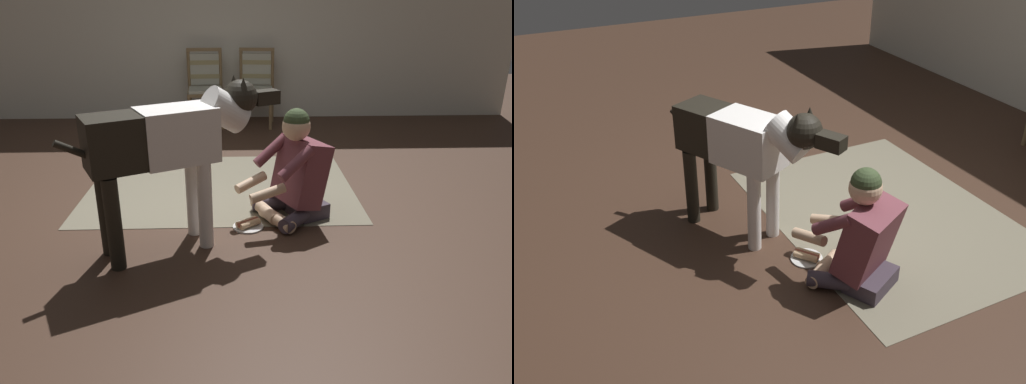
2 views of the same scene
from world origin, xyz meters
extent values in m
plane|color=#412B1E|center=(0.00, 0.00, 0.00)|extent=(14.04, 14.04, 0.00)
cube|color=#766F5A|center=(0.06, 0.36, 0.00)|extent=(2.34, 1.70, 0.01)
cube|color=#3F3440|center=(0.74, -0.26, 0.06)|extent=(0.37, 0.41, 0.12)
cylinder|color=#3F3440|center=(0.67, -0.47, 0.07)|extent=(0.33, 0.38, 0.11)
cylinder|color=beige|center=(0.50, -0.48, 0.06)|extent=(0.27, 0.36, 0.09)
cylinder|color=#3F3440|center=(0.53, -0.20, 0.07)|extent=(0.40, 0.12, 0.11)
cylinder|color=beige|center=(0.43, -0.33, 0.06)|extent=(0.23, 0.37, 0.09)
cube|color=brown|center=(0.70, -0.28, 0.36)|extent=(0.47, 0.50, 0.52)
cylinder|color=brown|center=(0.63, -0.51, 0.50)|extent=(0.30, 0.20, 0.24)
cylinder|color=beige|center=(0.43, -0.56, 0.30)|extent=(0.28, 0.15, 0.12)
cylinder|color=brown|center=(0.47, -0.20, 0.50)|extent=(0.30, 0.20, 0.24)
cylinder|color=beige|center=(0.32, -0.34, 0.30)|extent=(0.26, 0.22, 0.12)
sphere|color=beige|center=(0.65, -0.31, 0.72)|extent=(0.21, 0.21, 0.21)
sphere|color=#374628|center=(0.65, -0.31, 0.76)|extent=(0.19, 0.19, 0.19)
cylinder|color=white|center=(-0.10, -0.57, 0.30)|extent=(0.10, 0.10, 0.60)
cylinder|color=white|center=(0.00, -0.76, 0.30)|extent=(0.10, 0.10, 0.60)
cylinder|color=black|center=(-0.64, -0.84, 0.30)|extent=(0.10, 0.10, 0.60)
cylinder|color=black|center=(-0.54, -1.04, 0.30)|extent=(0.10, 0.10, 0.60)
cube|color=white|center=(-0.16, -0.72, 0.78)|extent=(0.57, 0.50, 0.35)
cube|color=black|center=(-0.49, -0.89, 0.78)|extent=(0.50, 0.45, 0.33)
cylinder|color=white|center=(0.14, -0.57, 0.90)|extent=(0.41, 0.35, 0.33)
sphere|color=black|center=(0.24, -0.51, 0.97)|extent=(0.23, 0.23, 0.23)
cube|color=black|center=(0.42, -0.43, 0.96)|extent=(0.20, 0.17, 0.09)
cone|color=black|center=(0.20, -0.46, 1.06)|extent=(0.11, 0.11, 0.11)
cone|color=black|center=(0.27, -0.58, 1.06)|extent=(0.11, 0.11, 0.11)
cylinder|color=black|center=(-0.69, -0.99, 0.74)|extent=(0.30, 0.18, 0.20)
cylinder|color=silver|center=(0.29, -0.49, 0.01)|extent=(0.23, 0.23, 0.01)
cylinder|color=#DEB282|center=(0.30, -0.51, 0.04)|extent=(0.17, 0.14, 0.05)
cylinder|color=#DEB282|center=(0.28, -0.47, 0.04)|extent=(0.17, 0.14, 0.05)
cylinder|color=brown|center=(0.29, -0.49, 0.04)|extent=(0.17, 0.14, 0.04)
camera|label=1|loc=(0.23, -3.71, 1.59)|focal=33.72mm
camera|label=2|loc=(3.06, -2.14, 2.43)|focal=39.58mm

